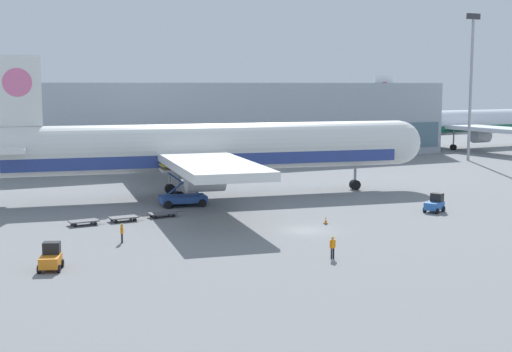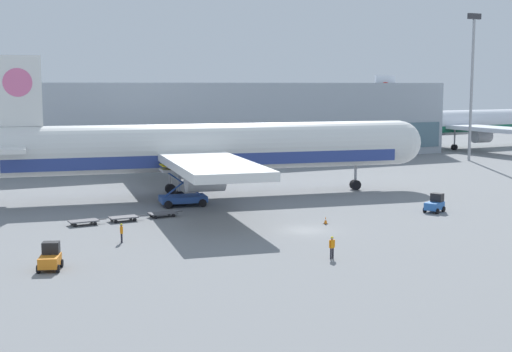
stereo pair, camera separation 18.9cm
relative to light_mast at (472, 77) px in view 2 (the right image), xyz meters
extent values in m
plane|color=slate|center=(-57.80, -41.39, -14.99)|extent=(400.00, 400.00, 0.00)
cube|color=#9EA8B2|center=(-40.15, 22.22, -7.99)|extent=(90.00, 18.00, 14.00)
cube|color=slate|center=(-40.15, 13.12, -11.14)|extent=(88.20, 0.20, 4.90)
cylinder|color=#9EA0A5|center=(0.00, 0.00, -2.38)|extent=(0.50, 0.50, 25.21)
cube|color=#333338|center=(0.00, 0.00, 10.73)|extent=(2.80, 0.50, 1.00)
cylinder|color=white|center=(-58.36, -18.20, -8.89)|extent=(52.25, 14.16, 5.80)
cube|color=#2D428E|center=(-58.36, -18.20, -10.19)|extent=(48.13, 13.37, 1.45)
sphere|color=white|center=(-32.71, -22.41, -8.89)|extent=(5.68, 5.68, 5.68)
cube|color=white|center=(-79.91, -14.65, -1.99)|extent=(5.20, 1.28, 8.00)
cylinder|color=pink|center=(-79.91, -14.65, -1.03)|extent=(3.25, 1.06, 3.20)
cube|color=white|center=(-80.94, -14.48, -8.31)|extent=(5.66, 13.41, 0.50)
cube|color=white|center=(-60.93, -17.77, -9.61)|extent=(15.68, 48.66, 0.90)
cylinder|color=#9EA0A5|center=(-62.56, -27.72, -11.41)|extent=(4.60, 3.44, 2.80)
cylinder|color=#9EA0A5|center=(-59.29, -7.83, -11.41)|extent=(4.60, 3.44, 2.80)
cylinder|color=#9EA0A5|center=(-38.86, -21.40, -12.34)|extent=(0.36, 0.36, 4.00)
cylinder|color=black|center=(-38.86, -21.40, -14.34)|extent=(1.43, 1.10, 1.30)
cylinder|color=#9EA0A5|center=(-62.99, -20.68, -12.34)|extent=(0.36, 0.36, 4.00)
cylinder|color=black|center=(-62.99, -20.68, -14.34)|extent=(1.43, 1.10, 1.30)
cylinder|color=#9EA0A5|center=(-61.95, -14.36, -12.34)|extent=(0.36, 0.36, 4.00)
cylinder|color=black|center=(-61.95, -14.36, -14.34)|extent=(1.43, 1.10, 1.30)
cylinder|color=silver|center=(15.43, 20.17, -9.42)|extent=(47.51, 5.86, 5.29)
cube|color=#196B4C|center=(15.43, 20.17, -10.61)|extent=(43.71, 5.71, 1.32)
cone|color=silver|center=(-8.30, 19.89, -9.42)|extent=(5.88, 5.10, 5.03)
cube|color=silver|center=(-4.50, 19.93, -3.13)|extent=(4.75, 0.46, 7.30)
cylinder|color=red|center=(-4.50, 19.93, -2.25)|extent=(2.93, 0.54, 2.92)
cube|color=silver|center=(-5.45, 19.92, -8.89)|extent=(3.43, 11.90, 0.46)
cube|color=silver|center=(13.05, 20.14, -10.08)|extent=(7.82, 43.88, 0.82)
cylinder|color=#9EA0A5|center=(13.16, 10.95, -11.73)|extent=(3.86, 2.60, 2.55)
cylinder|color=#9EA0A5|center=(12.94, 29.34, -11.73)|extent=(3.86, 2.60, 2.55)
cylinder|color=#9EA0A5|center=(11.67, 17.21, -12.57)|extent=(0.33, 0.33, 3.65)
cylinder|color=black|center=(11.67, 17.21, -14.40)|extent=(1.20, 0.84, 1.19)
cylinder|color=#9EA0A5|center=(11.60, 23.04, -12.57)|extent=(0.33, 0.33, 3.65)
cylinder|color=black|center=(11.60, 23.04, -14.40)|extent=(1.20, 0.84, 1.19)
cube|color=#284C99|center=(-63.49, -23.24, -14.19)|extent=(5.62, 3.80, 0.70)
cube|color=#B2B2B7|center=(-63.49, -23.24, -10.84)|extent=(5.34, 3.61, 0.30)
cube|color=yellow|center=(-63.49, -23.24, -10.29)|extent=(5.34, 3.61, 0.08)
cube|color=#284C99|center=(-63.49, -23.24, -12.34)|extent=(4.22, 0.85, 3.13)
cube|color=#284C99|center=(-63.49, -23.24, -12.34)|extent=(4.22, 0.85, 3.13)
cylinder|color=black|center=(-61.32, -22.07, -14.54)|extent=(0.95, 0.50, 0.90)
cylinder|color=black|center=(-61.81, -25.03, -14.54)|extent=(0.95, 0.50, 0.90)
cylinder|color=black|center=(-65.17, -21.44, -14.54)|extent=(0.95, 0.50, 0.90)
cylinder|color=black|center=(-65.66, -24.40, -14.54)|extent=(0.95, 0.50, 0.90)
cube|color=orange|center=(-82.18, -45.76, -14.29)|extent=(2.09, 2.64, 0.80)
cube|color=black|center=(-81.96, -45.14, -13.44)|extent=(1.47, 1.27, 0.90)
cube|color=black|center=(-81.77, -44.60, -14.57)|extent=(1.24, 0.58, 0.24)
cylinder|color=black|center=(-82.57, -44.76, -14.69)|extent=(0.43, 0.65, 0.60)
cylinder|color=black|center=(-81.25, -45.23, -14.69)|extent=(0.43, 0.65, 0.60)
cylinder|color=black|center=(-83.11, -46.28, -14.69)|extent=(0.43, 0.65, 0.60)
cylinder|color=black|center=(-81.79, -46.75, -14.69)|extent=(0.43, 0.65, 0.60)
cube|color=#2D66B7|center=(-40.43, -39.04, -14.29)|extent=(2.68, 2.25, 0.80)
cube|color=black|center=(-39.84, -38.76, -13.44)|extent=(1.35, 1.51, 0.90)
cube|color=black|center=(-39.32, -38.51, -14.57)|extent=(0.69, 1.21, 0.24)
cylinder|color=black|center=(-40.00, -38.06, -14.69)|extent=(0.64, 0.47, 0.60)
cylinder|color=black|center=(-39.40, -39.32, -14.69)|extent=(0.64, 0.47, 0.60)
cylinder|color=black|center=(-41.45, -38.75, -14.69)|extent=(0.64, 0.47, 0.60)
cylinder|color=black|center=(-40.85, -40.02, -14.69)|extent=(0.64, 0.47, 0.60)
cube|color=#56565B|center=(-76.20, -29.69, -14.57)|extent=(2.86, 1.62, 0.12)
cube|color=#56565B|center=(-74.36, -29.61, -14.57)|extent=(0.90, 0.12, 0.08)
cylinder|color=black|center=(-75.25, -29.01, -14.81)|extent=(0.37, 0.16, 0.36)
cylinder|color=black|center=(-75.20, -30.28, -14.81)|extent=(0.37, 0.16, 0.36)
cylinder|color=black|center=(-77.21, -29.09, -14.81)|extent=(0.37, 0.16, 0.36)
cylinder|color=black|center=(-77.16, -30.36, -14.81)|extent=(0.37, 0.16, 0.36)
cube|color=#56565B|center=(-72.15, -29.47, -14.57)|extent=(2.86, 1.62, 0.12)
cube|color=#56565B|center=(-70.30, -29.39, -14.57)|extent=(0.90, 0.12, 0.08)
cylinder|color=black|center=(-71.20, -28.79, -14.81)|extent=(0.37, 0.16, 0.36)
cylinder|color=black|center=(-71.14, -30.07, -14.81)|extent=(0.37, 0.16, 0.36)
cylinder|color=black|center=(-73.15, -28.88, -14.81)|extent=(0.37, 0.16, 0.36)
cylinder|color=black|center=(-73.10, -30.15, -14.81)|extent=(0.37, 0.16, 0.36)
cube|color=#56565B|center=(-67.86, -28.96, -14.57)|extent=(2.86, 1.62, 0.12)
cube|color=#56565B|center=(-66.01, -28.88, -14.57)|extent=(0.90, 0.12, 0.08)
cylinder|color=black|center=(-66.91, -28.28, -14.81)|extent=(0.37, 0.16, 0.36)
cylinder|color=black|center=(-66.86, -29.56, -14.81)|extent=(0.37, 0.16, 0.36)
cylinder|color=black|center=(-68.87, -28.36, -14.81)|extent=(0.37, 0.16, 0.36)
cylinder|color=black|center=(-68.82, -29.64, -14.81)|extent=(0.37, 0.16, 0.36)
cylinder|color=black|center=(-74.89, -38.87, -14.58)|extent=(0.14, 0.14, 0.82)
cylinder|color=black|center=(-74.92, -39.07, -14.58)|extent=(0.14, 0.14, 0.82)
cube|color=orange|center=(-74.90, -38.97, -13.86)|extent=(0.27, 0.39, 0.62)
cylinder|color=orange|center=(-74.87, -38.74, -13.83)|extent=(0.09, 0.09, 0.55)
cylinder|color=orange|center=(-74.94, -39.21, -13.83)|extent=(0.09, 0.09, 0.55)
sphere|color=#846047|center=(-74.90, -38.97, -13.44)|extent=(0.22, 0.22, 0.22)
sphere|color=yellow|center=(-74.90, -38.97, -13.38)|extent=(0.21, 0.21, 0.21)
cylinder|color=black|center=(-61.51, -51.95, -14.55)|extent=(0.14, 0.14, 0.87)
cylinder|color=black|center=(-61.31, -51.93, -14.55)|extent=(0.14, 0.14, 0.87)
cube|color=orange|center=(-61.41, -51.94, -13.79)|extent=(0.38, 0.26, 0.65)
cylinder|color=orange|center=(-61.65, -51.96, -13.76)|extent=(0.09, 0.09, 0.59)
cylinder|color=orange|center=(-61.17, -51.91, -13.76)|extent=(0.09, 0.09, 0.59)
sphere|color=tan|center=(-61.41, -51.94, -13.35)|extent=(0.24, 0.24, 0.24)
sphere|color=yellow|center=(-61.41, -51.94, -13.28)|extent=(0.22, 0.22, 0.22)
cube|color=black|center=(-54.44, -39.54, -14.97)|extent=(0.40, 0.40, 0.04)
cone|color=orange|center=(-54.44, -39.54, -14.59)|extent=(0.32, 0.32, 0.72)
cylinder|color=white|center=(-54.44, -39.54, -14.55)|extent=(0.19, 0.19, 0.10)
camera|label=1|loc=(-91.03, -98.96, -1.23)|focal=50.00mm
camera|label=2|loc=(-90.86, -99.04, -1.23)|focal=50.00mm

